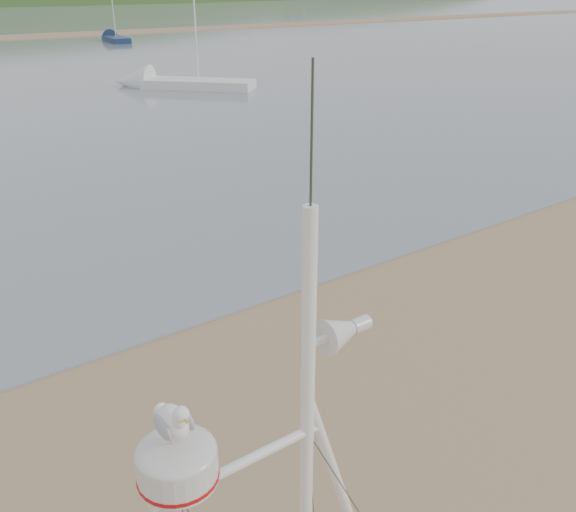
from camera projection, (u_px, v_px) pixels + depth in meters
sailboat_white_near at (160, 83)px, 35.02m from camera, size 7.09×7.37×8.14m
sailboat_blue_far at (112, 38)px, 62.88m from camera, size 2.48×7.03×6.84m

